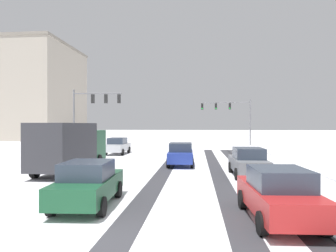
{
  "coord_description": "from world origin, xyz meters",
  "views": [
    {
      "loc": [
        2.48,
        -7.41,
        2.93
      ],
      "look_at": [
        0.0,
        18.33,
        2.8
      ],
      "focal_mm": 32.03,
      "sensor_mm": 36.0,
      "label": 1
    }
  ],
  "objects_px": {
    "car_red_fifth": "(278,194)",
    "office_building_far_left_block": "(2,93)",
    "car_dark_green_fourth": "(88,183)",
    "traffic_signal_far_right": "(230,111)",
    "car_silver_lead": "(118,146)",
    "traffic_signal_near_left": "(93,107)",
    "car_grey_third": "(248,162)",
    "box_truck_delivery": "(71,145)",
    "car_blue_second": "(181,154)"
  },
  "relations": [
    {
      "from": "car_red_fifth",
      "to": "office_building_far_left_block",
      "type": "relative_size",
      "value": 0.14
    },
    {
      "from": "car_dark_green_fourth",
      "to": "car_red_fifth",
      "type": "distance_m",
      "value": 6.44
    },
    {
      "from": "traffic_signal_far_right",
      "to": "office_building_far_left_block",
      "type": "xyz_separation_m",
      "value": [
        -44.47,
        14.08,
        4.56
      ]
    },
    {
      "from": "car_silver_lead",
      "to": "office_building_far_left_block",
      "type": "distance_m",
      "value": 43.87
    },
    {
      "from": "traffic_signal_far_right",
      "to": "office_building_far_left_block",
      "type": "relative_size",
      "value": 0.25
    },
    {
      "from": "traffic_signal_far_right",
      "to": "car_dark_green_fourth",
      "type": "bearing_deg",
      "value": -104.45
    },
    {
      "from": "traffic_signal_near_left",
      "to": "car_silver_lead",
      "type": "distance_m",
      "value": 4.89
    },
    {
      "from": "traffic_signal_near_left",
      "to": "traffic_signal_far_right",
      "type": "bearing_deg",
      "value": 42.37
    },
    {
      "from": "traffic_signal_near_left",
      "to": "traffic_signal_far_right",
      "type": "relative_size",
      "value": 0.9
    },
    {
      "from": "traffic_signal_far_right",
      "to": "office_building_far_left_block",
      "type": "distance_m",
      "value": 46.87
    },
    {
      "from": "car_grey_third",
      "to": "car_red_fifth",
      "type": "height_order",
      "value": "same"
    },
    {
      "from": "traffic_signal_far_right",
      "to": "office_building_far_left_block",
      "type": "height_order",
      "value": "office_building_far_left_block"
    },
    {
      "from": "car_silver_lead",
      "to": "box_truck_delivery",
      "type": "distance_m",
      "value": 11.13
    },
    {
      "from": "car_silver_lead",
      "to": "traffic_signal_far_right",
      "type": "bearing_deg",
      "value": 49.66
    },
    {
      "from": "car_silver_lead",
      "to": "office_building_far_left_block",
      "type": "height_order",
      "value": "office_building_far_left_block"
    },
    {
      "from": "car_dark_green_fourth",
      "to": "office_building_far_left_block",
      "type": "bearing_deg",
      "value": 127.16
    },
    {
      "from": "car_dark_green_fourth",
      "to": "office_building_far_left_block",
      "type": "relative_size",
      "value": 0.14
    },
    {
      "from": "car_grey_third",
      "to": "car_red_fifth",
      "type": "bearing_deg",
      "value": -93.16
    },
    {
      "from": "car_silver_lead",
      "to": "car_red_fifth",
      "type": "xyz_separation_m",
      "value": [
        10.27,
        -19.63,
        0.0
      ]
    },
    {
      "from": "traffic_signal_far_right",
      "to": "car_silver_lead",
      "type": "bearing_deg",
      "value": -130.34
    },
    {
      "from": "box_truck_delivery",
      "to": "car_red_fifth",
      "type": "bearing_deg",
      "value": -39.72
    },
    {
      "from": "traffic_signal_far_right",
      "to": "car_dark_green_fourth",
      "type": "height_order",
      "value": "traffic_signal_far_right"
    },
    {
      "from": "car_dark_green_fourth",
      "to": "car_silver_lead",
      "type": "bearing_deg",
      "value": 101.92
    },
    {
      "from": "car_blue_second",
      "to": "car_silver_lead",
      "type": "bearing_deg",
      "value": 131.1
    },
    {
      "from": "traffic_signal_near_left",
      "to": "box_truck_delivery",
      "type": "xyz_separation_m",
      "value": [
        2.8,
        -11.86,
        -3.12
      ]
    },
    {
      "from": "car_silver_lead",
      "to": "car_grey_third",
      "type": "height_order",
      "value": "same"
    },
    {
      "from": "traffic_signal_far_right",
      "to": "box_truck_delivery",
      "type": "relative_size",
      "value": 0.98
    },
    {
      "from": "car_silver_lead",
      "to": "car_dark_green_fourth",
      "type": "xyz_separation_m",
      "value": [
        3.92,
        -18.57,
        0.0
      ]
    },
    {
      "from": "car_silver_lead",
      "to": "car_red_fifth",
      "type": "height_order",
      "value": "same"
    },
    {
      "from": "traffic_signal_near_left",
      "to": "car_silver_lead",
      "type": "relative_size",
      "value": 1.58
    },
    {
      "from": "car_blue_second",
      "to": "box_truck_delivery",
      "type": "height_order",
      "value": "box_truck_delivery"
    },
    {
      "from": "car_silver_lead",
      "to": "car_dark_green_fourth",
      "type": "height_order",
      "value": "same"
    },
    {
      "from": "box_truck_delivery",
      "to": "office_building_far_left_block",
      "type": "distance_m",
      "value": 51.7
    },
    {
      "from": "traffic_signal_near_left",
      "to": "office_building_far_left_block",
      "type": "distance_m",
      "value": 40.72
    },
    {
      "from": "traffic_signal_far_right",
      "to": "office_building_far_left_block",
      "type": "bearing_deg",
      "value": 162.43
    },
    {
      "from": "car_grey_third",
      "to": "car_dark_green_fourth",
      "type": "relative_size",
      "value": 0.99
    },
    {
      "from": "car_blue_second",
      "to": "car_grey_third",
      "type": "bearing_deg",
      "value": -45.2
    },
    {
      "from": "car_blue_second",
      "to": "box_truck_delivery",
      "type": "bearing_deg",
      "value": -152.49
    },
    {
      "from": "car_grey_third",
      "to": "box_truck_delivery",
      "type": "xyz_separation_m",
      "value": [
        -10.71,
        0.61,
        0.82
      ]
    },
    {
      "from": "traffic_signal_far_right",
      "to": "car_red_fifth",
      "type": "xyz_separation_m",
      "value": [
        -2.23,
        -34.34,
        -4.01
      ]
    },
    {
      "from": "traffic_signal_near_left",
      "to": "car_blue_second",
      "type": "bearing_deg",
      "value": -41.58
    },
    {
      "from": "car_silver_lead",
      "to": "car_blue_second",
      "type": "xyz_separation_m",
      "value": [
        6.65,
        -7.63,
        0.0
      ]
    },
    {
      "from": "car_blue_second",
      "to": "car_dark_green_fourth",
      "type": "xyz_separation_m",
      "value": [
        -2.73,
        -10.94,
        0.0
      ]
    },
    {
      "from": "traffic_signal_near_left",
      "to": "car_red_fifth",
      "type": "height_order",
      "value": "traffic_signal_near_left"
    },
    {
      "from": "traffic_signal_far_right",
      "to": "car_blue_second",
      "type": "distance_m",
      "value": 23.43
    },
    {
      "from": "traffic_signal_near_left",
      "to": "car_blue_second",
      "type": "xyz_separation_m",
      "value": [
        9.45,
        -8.39,
        -3.94
      ]
    },
    {
      "from": "traffic_signal_near_left",
      "to": "car_dark_green_fourth",
      "type": "xyz_separation_m",
      "value": [
        6.72,
        -19.33,
        -3.94
      ]
    },
    {
      "from": "traffic_signal_near_left",
      "to": "car_grey_third",
      "type": "relative_size",
      "value": 1.57
    },
    {
      "from": "traffic_signal_far_right",
      "to": "traffic_signal_near_left",
      "type": "bearing_deg",
      "value": -137.63
    },
    {
      "from": "car_blue_second",
      "to": "car_red_fifth",
      "type": "bearing_deg",
      "value": -73.25
    }
  ]
}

